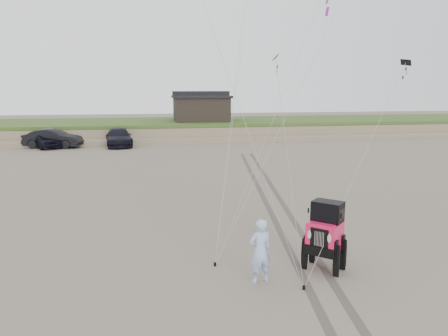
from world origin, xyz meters
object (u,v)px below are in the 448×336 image
at_px(cabin, 201,108).
at_px(truck_b, 53,138).
at_px(truck_a, 43,139).
at_px(jeep, 324,243).
at_px(truck_c, 119,137).
at_px(man, 260,251).

xyz_separation_m(cabin, truck_b, (-14.73, -7.42, -2.38)).
relative_size(cabin, truck_a, 1.37).
relative_size(truck_a, jeep, 1.02).
height_order(truck_b, truck_c, truck_b).
relative_size(truck_a, truck_b, 0.90).
bearing_deg(man, truck_a, -78.03).
relative_size(cabin, man, 3.40).
height_order(cabin, truck_c, cabin).
bearing_deg(truck_b, cabin, -50.14).
bearing_deg(truck_b, man, -146.04).
bearing_deg(jeep, truck_c, 148.18).
height_order(cabin, truck_b, cabin).
height_order(truck_c, jeep, jeep).
bearing_deg(cabin, truck_b, -153.27).
height_order(truck_b, man, man).
height_order(jeep, man, man).
bearing_deg(truck_b, jeep, -142.26).
xyz_separation_m(truck_b, jeep, (13.87, -30.28, -0.00)).
distance_m(truck_a, jeep, 33.76).
distance_m(truck_b, man, 32.93).
bearing_deg(truck_b, truck_a, 96.66).
xyz_separation_m(truck_a, man, (12.57, -30.87, 0.15)).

